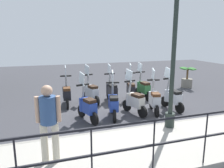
% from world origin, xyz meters
% --- Properties ---
extents(ground_plane, '(28.00, 28.00, 0.00)m').
position_xyz_m(ground_plane, '(0.00, 0.00, 0.00)').
color(ground_plane, '#38383D').
extents(promenade_walkway, '(2.20, 20.00, 0.15)m').
position_xyz_m(promenade_walkway, '(-3.15, 0.00, 0.07)').
color(promenade_walkway, '#A39E93').
rests_on(promenade_walkway, ground_plane).
extents(fence_railing, '(0.04, 16.03, 1.07)m').
position_xyz_m(fence_railing, '(-4.20, 0.00, 0.89)').
color(fence_railing, black).
rests_on(fence_railing, promenade_walkway).
extents(lamp_post_near, '(0.26, 0.90, 4.55)m').
position_xyz_m(lamp_post_near, '(-2.40, -0.36, 2.18)').
color(lamp_post_near, '#232D28').
rests_on(lamp_post_near, promenade_walkway).
extents(pedestrian_distant, '(0.38, 0.48, 1.59)m').
position_xyz_m(pedestrian_distant, '(-3.18, 2.91, 1.08)').
color(pedestrian_distant, beige).
rests_on(pedestrian_distant, promenade_walkway).
extents(potted_palm, '(1.06, 0.66, 1.05)m').
position_xyz_m(potted_palm, '(2.15, -4.31, 0.45)').
color(potted_palm, slate).
rests_on(potted_palm, ground_plane).
extents(scooter_near_0, '(1.23, 0.44, 1.54)m').
position_xyz_m(scooter_near_0, '(-0.81, -1.48, 0.48)').
color(scooter_near_0, black).
rests_on(scooter_near_0, ground_plane).
extents(scooter_near_1, '(1.21, 0.53, 1.54)m').
position_xyz_m(scooter_near_1, '(-0.88, -0.71, 0.48)').
color(scooter_near_1, black).
rests_on(scooter_near_1, ground_plane).
extents(scooter_near_2, '(1.20, 0.54, 1.54)m').
position_xyz_m(scooter_near_2, '(-0.81, 0.01, 0.48)').
color(scooter_near_2, black).
rests_on(scooter_near_2, ground_plane).
extents(scooter_near_3, '(1.22, 0.51, 1.54)m').
position_xyz_m(scooter_near_3, '(-0.87, 0.80, 0.48)').
color(scooter_near_3, black).
rests_on(scooter_near_3, ground_plane).
extents(scooter_near_4, '(1.20, 0.55, 1.54)m').
position_xyz_m(scooter_near_4, '(-0.90, 1.67, 0.48)').
color(scooter_near_4, black).
rests_on(scooter_near_4, ground_plane).
extents(scooter_far_0, '(1.23, 0.44, 1.54)m').
position_xyz_m(scooter_far_0, '(0.86, -1.13, 0.48)').
color(scooter_far_0, black).
rests_on(scooter_far_0, ground_plane).
extents(scooter_far_1, '(1.21, 0.53, 1.54)m').
position_xyz_m(scooter_far_1, '(0.80, -0.53, 0.48)').
color(scooter_far_1, black).
rests_on(scooter_far_1, ground_plane).
extents(scooter_far_2, '(1.23, 0.44, 1.54)m').
position_xyz_m(scooter_far_2, '(0.84, 0.31, 0.48)').
color(scooter_far_2, black).
rests_on(scooter_far_2, ground_plane).
extents(scooter_far_3, '(1.20, 0.53, 1.54)m').
position_xyz_m(scooter_far_3, '(0.89, 1.15, 0.48)').
color(scooter_far_3, black).
rests_on(scooter_far_3, ground_plane).
extents(scooter_far_4, '(1.23, 0.44, 1.54)m').
position_xyz_m(scooter_far_4, '(0.89, 2.11, 0.48)').
color(scooter_far_4, black).
rests_on(scooter_far_4, ground_plane).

